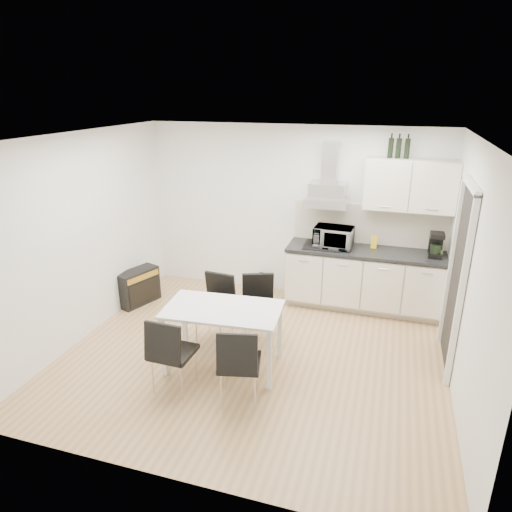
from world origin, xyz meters
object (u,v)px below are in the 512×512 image
(chair_near_right, at_px, (239,363))
(chair_far_left, at_px, (214,310))
(dining_table, at_px, (223,315))
(chair_far_right, at_px, (259,311))
(floor_speaker, at_px, (262,282))
(kitchenette, at_px, (368,255))
(guitar_amp, at_px, (138,287))
(chair_near_left, at_px, (174,353))

(chair_near_right, bearing_deg, chair_far_left, 111.20)
(chair_far_left, relative_size, chair_near_right, 1.00)
(dining_table, bearing_deg, chair_far_right, 65.38)
(chair_near_right, height_order, floor_speaker, chair_near_right)
(kitchenette, xyz_separation_m, chair_far_right, (-1.22, -1.41, -0.39))
(guitar_amp, height_order, floor_speaker, guitar_amp)
(dining_table, xyz_separation_m, chair_far_left, (-0.31, 0.49, -0.22))
(kitchenette, relative_size, floor_speaker, 9.38)
(chair_far_right, height_order, floor_speaker, chair_far_right)
(floor_speaker, bearing_deg, chair_near_left, -78.64)
(dining_table, bearing_deg, kitchenette, 50.32)
(dining_table, xyz_separation_m, chair_near_left, (-0.35, -0.56, -0.22))
(chair_far_left, relative_size, chair_near_left, 1.00)
(chair_far_left, height_order, guitar_amp, chair_far_left)
(chair_near_right, relative_size, guitar_amp, 1.27)
(kitchenette, xyz_separation_m, chair_near_left, (-1.81, -2.60, -0.39))
(guitar_amp, bearing_deg, chair_far_right, 4.51)
(chair_far_left, bearing_deg, floor_speaker, -88.96)
(chair_near_right, distance_m, guitar_amp, 2.82)
(dining_table, distance_m, chair_near_left, 0.70)
(guitar_amp, bearing_deg, chair_near_left, -30.02)
(kitchenette, bearing_deg, chair_near_right, -112.60)
(chair_near_left, height_order, floor_speaker, chair_near_left)
(dining_table, height_order, chair_near_right, chair_near_right)
(kitchenette, relative_size, chair_near_right, 2.86)
(floor_speaker, bearing_deg, kitchenette, 9.25)
(chair_far_right, bearing_deg, dining_table, 49.76)
(chair_near_left, xyz_separation_m, chair_near_right, (0.73, 0.02, 0.00))
(floor_speaker, bearing_deg, chair_near_right, -63.58)
(chair_far_right, distance_m, guitar_amp, 2.15)
(kitchenette, height_order, dining_table, kitchenette)
(chair_far_left, xyz_separation_m, floor_speaker, (0.14, 1.72, -0.31))
(guitar_amp, bearing_deg, chair_near_right, -18.31)
(chair_far_right, bearing_deg, kitchenette, -150.68)
(chair_near_left, distance_m, chair_near_right, 0.73)
(dining_table, relative_size, chair_near_left, 1.54)
(kitchenette, height_order, chair_near_left, kitchenette)
(dining_table, height_order, chair_far_right, chair_far_right)
(kitchenette, height_order, chair_far_right, kitchenette)
(kitchenette, bearing_deg, guitar_amp, -165.68)
(dining_table, height_order, guitar_amp, dining_table)
(dining_table, height_order, chair_near_left, chair_near_left)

